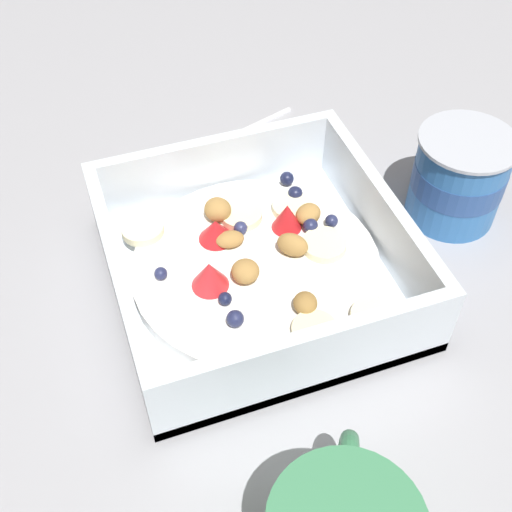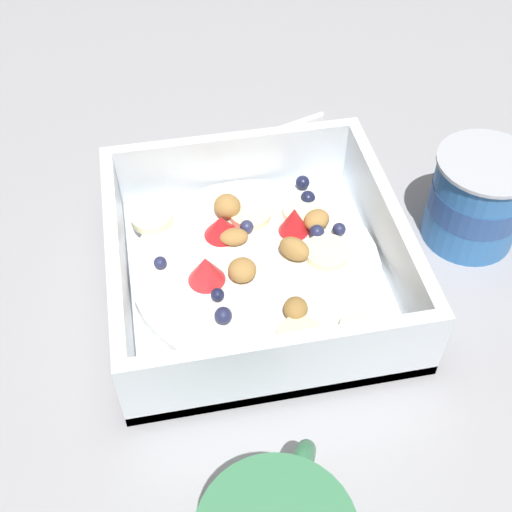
# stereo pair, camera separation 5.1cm
# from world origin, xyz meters

# --- Properties ---
(ground_plane) EXTENTS (2.40, 2.40, 0.00)m
(ground_plane) POSITION_xyz_m (0.00, 0.00, 0.00)
(ground_plane) COLOR #9E9EA3
(fruit_bowl) EXTENTS (0.22, 0.22, 0.07)m
(fruit_bowl) POSITION_xyz_m (0.02, 0.01, 0.02)
(fruit_bowl) COLOR white
(fruit_bowl) RESTS_ON ground
(spoon) EXTENTS (0.07, 0.17, 0.01)m
(spoon) POSITION_xyz_m (-0.15, 0.01, 0.00)
(spoon) COLOR silver
(spoon) RESTS_ON ground
(yogurt_cup) EXTENTS (0.08, 0.08, 0.08)m
(yogurt_cup) POSITION_xyz_m (-0.00, 0.20, 0.04)
(yogurt_cup) COLOR #3370B7
(yogurt_cup) RESTS_ON ground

